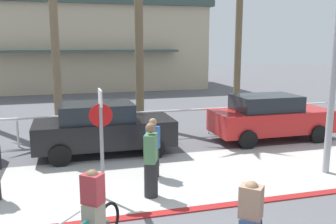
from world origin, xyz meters
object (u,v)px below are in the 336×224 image
at_px(car_black_2, 103,128).
at_px(pedestrian_2, 153,150).
at_px(stop_sign_bike_lane, 101,129).
at_px(cyclist_teal_0, 92,214).
at_px(pedestrian_0, 151,163).
at_px(car_red_3, 270,117).

distance_m(car_black_2, pedestrian_2, 2.69).
distance_m(stop_sign_bike_lane, pedestrian_2, 2.03).
bearing_deg(car_black_2, pedestrian_2, -66.55).
height_order(stop_sign_bike_lane, pedestrian_2, stop_sign_bike_lane).
relative_size(stop_sign_bike_lane, cyclist_teal_0, 1.71).
distance_m(stop_sign_bike_lane, pedestrian_0, 1.39).
bearing_deg(pedestrian_2, cyclist_teal_0, -119.74).
height_order(car_red_3, cyclist_teal_0, car_red_3).
bearing_deg(cyclist_teal_0, pedestrian_2, 60.26).
xyz_separation_m(car_black_2, cyclist_teal_0, (-0.77, -5.69, -0.18)).
height_order(stop_sign_bike_lane, cyclist_teal_0, stop_sign_bike_lane).
relative_size(car_red_3, pedestrian_2, 2.71).
bearing_deg(car_black_2, stop_sign_bike_lane, -95.99).
bearing_deg(car_red_3, pedestrian_2, -152.53).
xyz_separation_m(cyclist_teal_0, pedestrian_2, (1.84, 3.22, 0.05)).
distance_m(car_red_3, cyclist_teal_0, 9.05).
bearing_deg(car_red_3, pedestrian_0, -144.20).
relative_size(car_black_2, car_red_3, 1.00).
bearing_deg(pedestrian_0, cyclist_teal_0, -127.33).
bearing_deg(car_black_2, car_red_3, 1.56).
height_order(cyclist_teal_0, pedestrian_2, pedestrian_2).
height_order(car_black_2, pedestrian_2, car_black_2).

